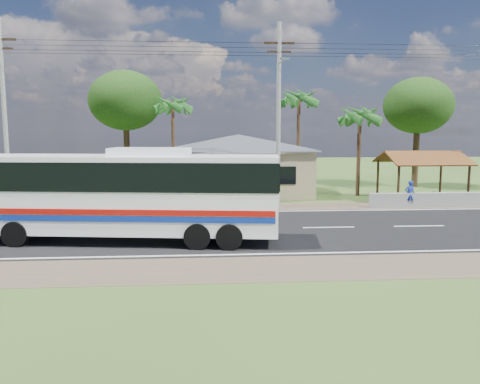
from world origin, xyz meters
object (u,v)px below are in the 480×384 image
object	(u,v)px
waiting_shed	(422,160)
motorcycle	(426,198)
person	(410,194)
coach_bus	(126,188)

from	to	relation	value
waiting_shed	motorcycle	distance (m)	3.08
person	waiting_shed	bearing A→B (deg)	-125.60
waiting_shed	motorcycle	world-z (taller)	waiting_shed
waiting_shed	person	xyz separation A→B (m)	(-2.05, -2.94, -1.90)
motorcycle	person	distance (m)	1.79
coach_bus	person	distance (m)	17.50
person	motorcycle	bearing A→B (deg)	-148.63
motorcycle	person	xyz separation A→B (m)	(-1.49, -0.93, 0.38)
waiting_shed	motorcycle	bearing A→B (deg)	-105.71
motorcycle	coach_bus	bearing A→B (deg)	134.02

